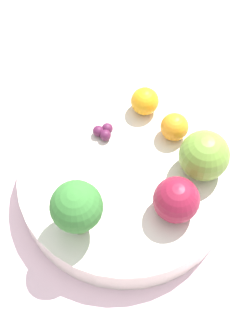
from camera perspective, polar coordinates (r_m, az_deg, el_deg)
name	(u,v)px	position (r m, az deg, el deg)	size (l,w,h in m)	color
ground_plane	(126,196)	(0.62, 0.00, -3.46)	(6.00, 6.00, 0.00)	gray
table_surface	(126,193)	(0.61, 0.00, -3.03)	(1.20, 1.20, 0.02)	silver
bowl	(126,181)	(0.58, 0.00, -1.58)	(0.26, 0.26, 0.04)	silver
broccoli	(79,209)	(0.49, -5.78, -5.02)	(0.06, 0.06, 0.07)	#8CB76B
apple_red	(176,200)	(0.52, 6.16, -3.88)	(0.05, 0.05, 0.05)	maroon
apple_green	(204,156)	(0.55, 9.52, 1.51)	(0.06, 0.06, 0.06)	olive
orange_front	(174,127)	(0.58, 5.93, 5.00)	(0.03, 0.03, 0.03)	orange
orange_back	(145,101)	(0.60, 2.31, 8.14)	(0.04, 0.04, 0.04)	orange
grape_cluster	(104,132)	(0.59, -2.74, 4.46)	(0.02, 0.03, 0.01)	#5B1E42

